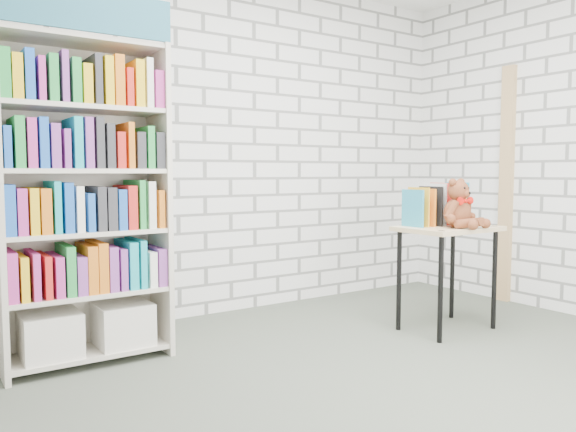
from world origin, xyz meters
TOP-DOWN VIEW (x-y plane):
  - ground at (0.00, 0.00)m, footprint 4.50×4.50m
  - room_shell at (0.00, 0.00)m, footprint 4.52×4.02m
  - bookshelf at (-1.34, 1.36)m, footprint 0.98×0.38m
  - display_table at (1.05, 0.61)m, footprint 0.72×0.51m
  - table_books at (1.05, 0.73)m, footprint 0.50×0.23m
  - teddy_bear at (1.05, 0.50)m, footprint 0.33×0.31m
  - door_trim at (2.23, 0.95)m, footprint 0.05×0.12m

SIDE VIEW (x-z plane):
  - ground at x=0.00m, z-range 0.00..0.00m
  - display_table at x=1.05m, z-range 0.28..1.04m
  - teddy_bear at x=1.05m, z-range 0.73..1.09m
  - table_books at x=1.05m, z-range 0.77..1.06m
  - bookshelf at x=-1.34m, z-range -0.10..2.09m
  - door_trim at x=2.23m, z-range 0.00..2.10m
  - room_shell at x=0.00m, z-range 0.38..3.19m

